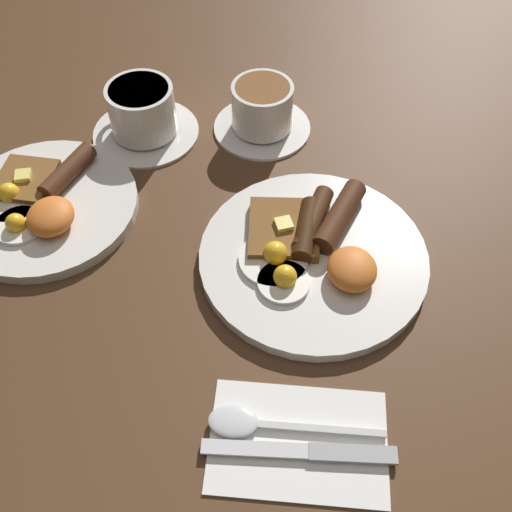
% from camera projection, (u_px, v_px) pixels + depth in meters
% --- Properties ---
extents(ground_plane, '(3.00, 3.00, 0.00)m').
position_uv_depth(ground_plane, '(313.00, 262.00, 0.73)').
color(ground_plane, '#4C301C').
extents(breakfast_plate_near, '(0.28, 0.28, 0.04)m').
position_uv_depth(breakfast_plate_near, '(312.00, 252.00, 0.72)').
color(breakfast_plate_near, silver).
rests_on(breakfast_plate_near, ground_plane).
extents(breakfast_plate_far, '(0.24, 0.24, 0.04)m').
position_uv_depth(breakfast_plate_far, '(43.00, 204.00, 0.77)').
color(breakfast_plate_far, silver).
rests_on(breakfast_plate_far, ground_plane).
extents(teacup_near, '(0.14, 0.14, 0.07)m').
position_uv_depth(teacup_near, '(262.00, 110.00, 0.86)').
color(teacup_near, silver).
rests_on(teacup_near, ground_plane).
extents(teacup_far, '(0.15, 0.15, 0.08)m').
position_uv_depth(teacup_far, '(142.00, 114.00, 0.85)').
color(teacup_far, silver).
rests_on(teacup_far, ground_plane).
extents(napkin, '(0.13, 0.18, 0.01)m').
position_uv_depth(napkin, '(298.00, 441.00, 0.59)').
color(napkin, white).
rests_on(napkin, ground_plane).
extents(knife, '(0.02, 0.19, 0.01)m').
position_uv_depth(knife, '(310.00, 452.00, 0.58)').
color(knife, silver).
rests_on(knife, napkin).
extents(spoon, '(0.04, 0.18, 0.01)m').
position_uv_depth(spoon, '(251.00, 423.00, 0.59)').
color(spoon, silver).
rests_on(spoon, napkin).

